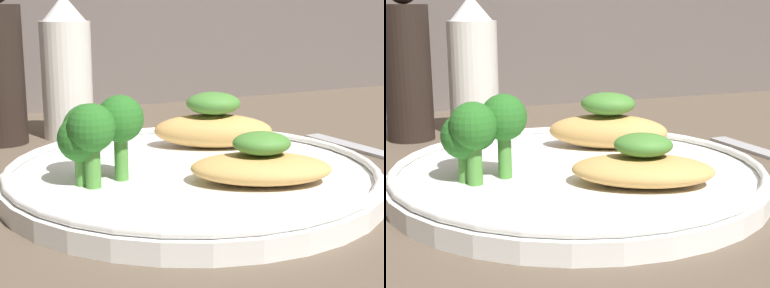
% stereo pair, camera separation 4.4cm
% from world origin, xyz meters
% --- Properties ---
extents(ground_plane, '(1.80, 1.80, 0.01)m').
position_xyz_m(ground_plane, '(0.00, 0.00, -0.01)').
color(ground_plane, brown).
extents(plate, '(0.28, 0.28, 0.02)m').
position_xyz_m(plate, '(0.00, 0.00, 0.01)').
color(plate, white).
rests_on(plate, ground_plane).
extents(grilled_meat_front, '(0.11, 0.09, 0.04)m').
position_xyz_m(grilled_meat_front, '(0.03, -0.05, 0.03)').
color(grilled_meat_front, tan).
rests_on(grilled_meat_front, plate).
extents(grilled_meat_middle, '(0.11, 0.09, 0.05)m').
position_xyz_m(grilled_meat_middle, '(0.05, 0.06, 0.03)').
color(grilled_meat_middle, tan).
rests_on(grilled_meat_middle, plate).
extents(broccoli_bunch, '(0.06, 0.06, 0.06)m').
position_xyz_m(broccoli_bunch, '(-0.07, 0.01, 0.05)').
color(broccoli_bunch, '#4C8E38').
rests_on(broccoli_bunch, plate).
extents(sauce_bottle, '(0.05, 0.05, 0.15)m').
position_xyz_m(sauce_bottle, '(-0.03, 0.22, 0.07)').
color(sauce_bottle, white).
rests_on(sauce_bottle, ground_plane).
extents(fork, '(0.03, 0.17, 0.01)m').
position_xyz_m(fork, '(0.20, 0.02, 0.00)').
color(fork, '#B2B2B7').
rests_on(fork, ground_plane).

